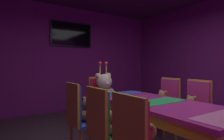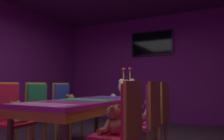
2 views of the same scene
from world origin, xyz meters
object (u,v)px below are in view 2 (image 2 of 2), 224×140
object	(u,v)px
chair_right_2	(160,109)
teddy_right_2	(150,109)
teddy_left_2	(70,105)
teddy_right_0	(113,122)
chair_left_0	(9,111)
chair_left_2	(64,105)
teddy_left_0	(16,113)
banquet_table	(86,106)
teddy_right_1	(137,114)
throne_chair	(129,103)
chair_left_1	(39,108)
wall_tv	(152,44)
chair_right_1	(149,114)
chair_right_0	(126,121)
teddy_left_1	(46,110)
king_teddy_bear	(126,97)

from	to	relation	value
chair_right_2	teddy_right_2	bearing A→B (deg)	-0.00
teddy_left_2	teddy_right_0	size ratio (longest dim) A/B	1.13
chair_left_0	chair_left_2	size ratio (longest dim) A/B	1.00
chair_left_0	chair_left_2	world-z (taller)	same
teddy_left_0	teddy_left_2	world-z (taller)	teddy_left_2
banquet_table	teddy_right_1	xyz separation A→B (m)	(0.75, 0.03, -0.07)
throne_chair	chair_right_2	bearing A→B (deg)	42.40
chair_left_1	teddy_left_2	xyz separation A→B (m)	(0.13, 0.61, 0.00)
teddy_right_0	chair_right_2	size ratio (longest dim) A/B	0.31
chair_left_0	throne_chair	size ratio (longest dim) A/B	1.00
teddy_right_0	wall_tv	size ratio (longest dim) A/B	0.27
teddy_left_2	throne_chair	bearing A→B (deg)	52.82
chair_left_1	chair_right_1	bearing A→B (deg)	1.51
teddy_left_2	chair_right_2	xyz separation A→B (m)	(1.60, -0.01, -0.00)
banquet_table	chair_right_0	bearing A→B (deg)	-34.29
teddy_left_1	throne_chair	distance (m)	1.71
teddy_left_0	throne_chair	world-z (taller)	throne_chair
chair_right_0	chair_right_2	world-z (taller)	same
chair_left_1	chair_left_2	distance (m)	0.61
chair_left_0	teddy_left_2	bearing A→B (deg)	83.16
chair_left_1	throne_chair	xyz separation A→B (m)	(0.85, 1.56, 0.00)
banquet_table	chair_left_1	distance (m)	0.85
teddy_left_2	chair_right_1	distance (m)	1.71
chair_left_2	teddy_right_1	xyz separation A→B (m)	(1.62, -0.56, -0.01)
chair_right_2	wall_tv	distance (m)	3.04
chair_right_1	king_teddy_bear	bearing A→B (deg)	-56.58
chair_left_1	throne_chair	distance (m)	1.78
teddy_left_1	teddy_right_0	world-z (taller)	teddy_right_0
chair_right_0	chair_right_1	distance (m)	0.62
king_teddy_bear	chair_left_1	bearing A→B (deg)	-31.40
chair_left_1	teddy_left_2	world-z (taller)	chair_left_1
teddy_left_1	teddy_right_2	bearing A→B (deg)	22.69
chair_right_0	chair_left_2	bearing A→B (deg)	-34.23
teddy_left_2	chair_left_1	bearing A→B (deg)	-101.91
chair_right_0	chair_left_0	bearing A→B (deg)	-1.06
chair_right_0	king_teddy_bear	world-z (taller)	king_teddy_bear
teddy_right_2	king_teddy_bear	bearing A→B (deg)	-47.35
teddy_left_1	teddy_right_0	size ratio (longest dim) A/B	0.90
teddy_left_0	chair_left_2	distance (m)	1.16
chair_left_0	chair_right_1	bearing A→B (deg)	18.50
chair_left_2	teddy_left_2	world-z (taller)	chair_left_2
teddy_left_1	chair_right_2	size ratio (longest dim) A/B	0.28
teddy_right_1	teddy_right_2	bearing A→B (deg)	-88.37
king_teddy_bear	teddy_right_0	bearing A→B (deg)	20.11
banquet_table	teddy_right_1	bearing A→B (deg)	2.18
banquet_table	chair_right_1	world-z (taller)	chair_right_1
chair_left_2	chair_right_1	world-z (taller)	same
teddy_left_2	king_teddy_bear	size ratio (longest dim) A/B	0.41
teddy_right_1	king_teddy_bear	size ratio (longest dim) A/B	0.37
chair_right_1	king_teddy_bear	xyz separation A→B (m)	(-0.89, 1.35, 0.13)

